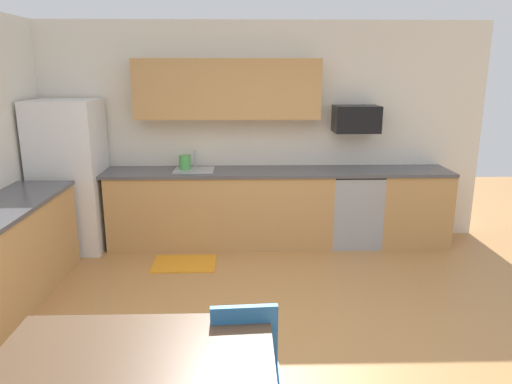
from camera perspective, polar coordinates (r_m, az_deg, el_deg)
ground_plane at (r=4.01m, az=0.41°, el=-17.66°), size 12.00×12.00×0.00m
wall_back at (r=6.10m, az=-0.43°, el=7.06°), size 5.80×0.10×2.70m
cabinet_run_back at (r=5.95m, az=-4.19°, el=-2.04°), size 2.70×0.60×0.90m
cabinet_run_back_right at (r=6.30m, az=17.94°, el=-1.78°), size 0.85×0.60×0.90m
cabinet_run_left at (r=5.02m, az=-27.40°, el=-6.84°), size 0.60×2.00×0.90m
countertop_back at (r=5.83m, az=-0.35°, el=2.42°), size 4.80×0.64×0.04m
countertop_left at (r=4.88m, az=-28.03°, el=-1.68°), size 0.64×2.00×0.04m
upper_cabinets_back at (r=5.84m, az=-3.41°, el=12.12°), size 2.20×0.34×0.70m
refrigerator at (r=6.11m, az=-21.24°, el=1.75°), size 0.76×0.70×1.79m
oven_range at (r=6.10m, az=11.51°, el=-1.84°), size 0.60×0.60×0.91m
microwave at (r=5.99m, az=11.83°, el=8.49°), size 0.54×0.36×0.32m
sink_basin at (r=5.86m, az=-7.36°, el=1.98°), size 0.48×0.40×0.14m
sink_faucet at (r=6.01m, az=-7.24°, el=3.84°), size 0.02×0.02×0.24m
dining_table at (r=2.60m, az=-14.41°, el=-19.84°), size 1.40×0.90×0.75m
chair_near_table at (r=2.83m, az=-1.23°, el=-20.65°), size 0.42×0.42×0.85m
floor_mat at (r=5.52m, az=-8.51°, el=-8.40°), size 0.70×0.50×0.01m
kettle at (r=5.90m, az=-8.45°, el=3.40°), size 0.14×0.14×0.20m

